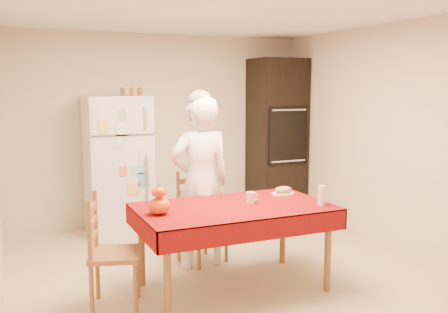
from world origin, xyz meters
TOP-DOWN VIEW (x-y plane):
  - floor at (0.00, 0.00)m, footprint 4.50×4.50m
  - room_shell at (0.00, 0.00)m, footprint 4.02×4.52m
  - refrigerator at (-0.65, 1.88)m, footprint 0.75×0.74m
  - oven_cabinet at (1.63, 1.93)m, footprint 0.70×0.62m
  - dining_table at (-0.09, -0.31)m, footprint 1.70×1.00m
  - chair_far at (-0.11, 0.50)m, footprint 0.52×0.51m
  - chair_left at (-1.20, -0.26)m, footprint 0.51×0.52m
  - seated_woman at (-0.15, 0.34)m, footprint 0.64×0.43m
  - coffee_mug at (0.10, -0.28)m, footprint 0.08×0.08m
  - pumpkin_lower at (-0.78, -0.33)m, footprint 0.19×0.19m
  - pumpkin_upper at (-0.78, -0.33)m, footprint 0.12×0.12m
  - wine_glass at (0.64, -0.60)m, footprint 0.07×0.07m
  - bread_plate at (0.55, -0.09)m, footprint 0.24×0.24m
  - bread_loaf at (0.55, -0.09)m, footprint 0.18×0.10m
  - spice_jar_left at (-0.55, 1.93)m, footprint 0.05×0.05m
  - spice_jar_mid at (-0.44, 1.93)m, footprint 0.05×0.05m
  - spice_jar_right at (-0.34, 1.93)m, footprint 0.05×0.05m

SIDE VIEW (x-z plane):
  - floor at x=0.00m, z-range 0.00..0.00m
  - chair_far at x=-0.11m, z-range 0.03..0.98m
  - chair_left at x=-1.20m, z-range 0.03..0.98m
  - dining_table at x=-0.09m, z-range 0.31..1.07m
  - bread_plate at x=0.55m, z-range 0.76..0.78m
  - bread_loaf at x=0.55m, z-range 0.78..0.84m
  - coffee_mug at x=0.10m, z-range 0.76..0.86m
  - pumpkin_lower at x=-0.78m, z-range 0.76..0.90m
  - wine_glass at x=0.64m, z-range 0.76..0.94m
  - refrigerator at x=-0.65m, z-range 0.00..1.70m
  - seated_woman at x=-0.15m, z-range 0.00..1.72m
  - pumpkin_upper at x=-0.78m, z-range 0.90..1.00m
  - oven_cabinet at x=1.63m, z-range 0.00..2.20m
  - room_shell at x=0.00m, z-range 0.37..2.88m
  - spice_jar_left at x=-0.55m, z-range 1.70..1.80m
  - spice_jar_mid at x=-0.44m, z-range 1.70..1.80m
  - spice_jar_right at x=-0.34m, z-range 1.70..1.80m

